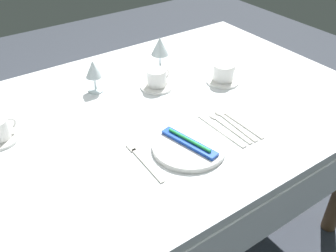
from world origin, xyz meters
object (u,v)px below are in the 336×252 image
at_px(spoon_dessert, 230,121).
at_px(fork_outer, 143,160).
at_px(wine_glass_left, 160,47).
at_px(wine_glass_centre, 93,71).
at_px(coffee_cup_far, 157,78).
at_px(spoon_tea, 235,120).
at_px(toothbrush_package, 189,142).
at_px(coffee_cup_right, 224,72).
at_px(dinner_knife, 222,131).
at_px(spoon_soup, 225,124).
at_px(dinner_plate, 189,146).

bearing_deg(spoon_dessert, fork_outer, -179.47).
relative_size(fork_outer, wine_glass_left, 1.47).
bearing_deg(fork_outer, wine_glass_centre, 81.65).
height_order(spoon_dessert, coffee_cup_far, coffee_cup_far).
relative_size(spoon_tea, wine_glass_left, 1.52).
distance_m(spoon_dessert, wine_glass_left, 0.51).
distance_m(toothbrush_package, spoon_tea, 0.24).
height_order(toothbrush_package, coffee_cup_right, coffee_cup_right).
xyz_separation_m(spoon_dessert, coffee_cup_far, (-0.08, 0.36, 0.04)).
xyz_separation_m(spoon_dessert, wine_glass_left, (0.03, 0.50, 0.10)).
bearing_deg(wine_glass_left, fork_outer, -128.56).
relative_size(fork_outer, dinner_knife, 0.93).
bearing_deg(spoon_soup, wine_glass_left, 83.23).
bearing_deg(toothbrush_package, coffee_cup_far, 71.00).
xyz_separation_m(spoon_tea, coffee_cup_right, (0.15, 0.24, 0.04)).
bearing_deg(dinner_knife, wine_glass_left, 79.83).
xyz_separation_m(wine_glass_centre, wine_glass_left, (0.33, 0.02, 0.01)).
xyz_separation_m(dinner_plate, spoon_tea, (0.24, 0.03, -0.01)).
height_order(dinner_knife, spoon_tea, spoon_tea).
xyz_separation_m(spoon_dessert, wine_glass_centre, (-0.30, 0.47, 0.09)).
xyz_separation_m(dinner_knife, wine_glass_centre, (-0.23, 0.50, 0.09)).
bearing_deg(spoon_dessert, coffee_cup_far, 102.19).
bearing_deg(wine_glass_centre, wine_glass_left, 3.99).
relative_size(toothbrush_package, wine_glass_centre, 1.59).
height_order(wine_glass_centre, wine_glass_left, wine_glass_left).
bearing_deg(coffee_cup_right, spoon_dessert, -126.50).
height_order(coffee_cup_right, wine_glass_left, wine_glass_left).
bearing_deg(fork_outer, spoon_soup, -0.00).
bearing_deg(wine_glass_centre, spoon_tea, -55.99).
xyz_separation_m(toothbrush_package, coffee_cup_right, (0.39, 0.28, 0.02)).
distance_m(coffee_cup_far, wine_glass_left, 0.18).
relative_size(fork_outer, coffee_cup_far, 2.05).
bearing_deg(dinner_knife, coffee_cup_far, 92.03).
height_order(dinner_knife, spoon_soup, spoon_soup).
relative_size(fork_outer, wine_glass_centre, 1.59).
relative_size(spoon_tea, wine_glass_centre, 1.64).
relative_size(toothbrush_package, spoon_dessert, 0.96).
height_order(fork_outer, dinner_knife, same).
relative_size(spoon_tea, coffee_cup_right, 1.99).
bearing_deg(spoon_soup, dinner_plate, -169.74).
height_order(dinner_plate, spoon_dessert, dinner_plate).
distance_m(coffee_cup_right, coffee_cup_far, 0.28).
relative_size(dinner_plate, fork_outer, 1.14).
height_order(toothbrush_package, spoon_soup, toothbrush_package).
xyz_separation_m(dinner_plate, spoon_dessert, (0.21, 0.04, -0.01)).
height_order(dinner_plate, coffee_cup_far, coffee_cup_far).
bearing_deg(coffee_cup_right, dinner_knife, -131.98).
bearing_deg(dinner_plate, spoon_soup, 10.26).
height_order(toothbrush_package, coffee_cup_far, coffee_cup_far).
height_order(toothbrush_package, wine_glass_left, wine_glass_left).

